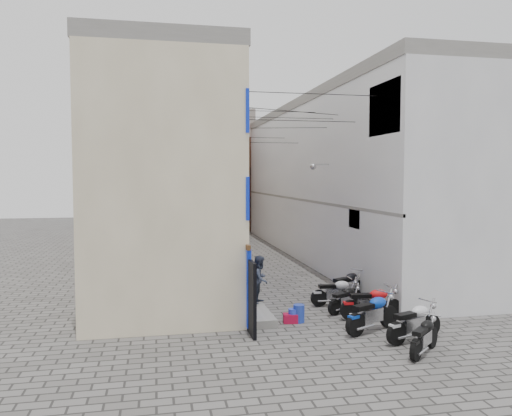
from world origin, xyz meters
TOP-DOWN VIEW (x-y plane):
  - ground at (0.00, 0.00)m, footprint 90.00×90.00m
  - plinth at (-2.05, 13.00)m, footprint 0.90×26.00m
  - building_left at (-4.98, 12.95)m, footprint 5.10×27.00m
  - building_right at (5.00, 13.00)m, footprint 5.94×26.00m
  - building_far_brick_left at (-2.00, 28.00)m, footprint 6.00×6.00m
  - building_far_brick_right at (3.00, 30.00)m, footprint 5.00×6.00m
  - building_far_concrete at (0.00, 34.00)m, footprint 8.00×5.00m
  - far_shopfront at (0.00, 25.20)m, footprint 2.00×0.30m
  - overhead_wires at (0.00, 7.64)m, footprint 5.80×13.02m
  - motorcycle_a at (1.63, -2.91)m, footprint 1.74×1.62m
  - motorcycle_b at (1.90, -1.91)m, footprint 2.18×1.33m
  - motorcycle_c at (1.10, -0.89)m, footprint 2.26×1.53m
  - motorcycle_d at (1.62, 0.30)m, footprint 2.15×0.82m
  - motorcycle_e at (1.12, 1.32)m, footprint 1.75×1.30m
  - motorcycle_f at (1.11, 2.21)m, footprint 1.92×0.66m
  - motorcycle_g at (1.90, 3.11)m, footprint 2.09×1.50m
  - person_a at (-1.70, 5.81)m, footprint 0.40×0.61m
  - person_b at (-1.70, 2.23)m, footprint 0.96×1.02m
  - water_jug_near at (-0.79, 0.50)m, footprint 0.48×0.48m
  - water_jug_far at (-0.99, 0.50)m, footprint 0.33×0.33m
  - red_crate at (-1.07, 0.50)m, footprint 0.51×0.41m

SIDE VIEW (x-z plane):
  - ground at x=0.00m, z-range 0.00..0.00m
  - plinth at x=-2.05m, z-range 0.00..0.25m
  - red_crate at x=-1.07m, z-range 0.00..0.28m
  - water_jug_far at x=-0.99m, z-range 0.00..0.44m
  - water_jug_near at x=-0.79m, z-range 0.00..0.57m
  - motorcycle_e at x=1.12m, z-range 0.00..0.99m
  - motorcycle_a at x=1.63m, z-range 0.00..1.05m
  - motorcycle_f at x=1.11m, z-range 0.00..1.10m
  - motorcycle_g at x=1.90m, z-range 0.00..1.17m
  - motorcycle_b at x=1.90m, z-range 0.00..1.20m
  - motorcycle_d at x=1.62m, z-range 0.00..1.22m
  - motorcycle_c at x=1.10m, z-range 0.00..1.25m
  - person_b at x=-1.70m, z-range 0.25..1.90m
  - person_a at x=-1.70m, z-range 0.25..1.91m
  - far_shopfront at x=0.00m, z-range 0.00..2.40m
  - building_far_brick_right at x=3.00m, z-range 0.00..8.00m
  - building_left at x=-4.98m, z-range 0.00..9.00m
  - building_right at x=5.00m, z-range 0.01..9.01m
  - building_far_brick_left at x=-2.00m, z-range 0.00..10.00m
  - building_far_concrete at x=0.00m, z-range 0.00..11.00m
  - overhead_wires at x=0.00m, z-range 6.46..7.79m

